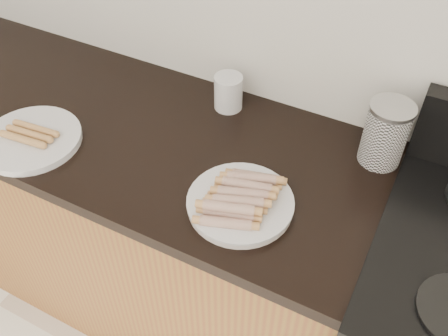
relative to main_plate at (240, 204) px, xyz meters
The scene contains 8 objects.
cabinet_base 0.92m from the main_plate, behind, with size 2.20×0.59×0.86m, color olive.
counter_slab 0.79m from the main_plate, behind, with size 2.20×0.62×0.04m, color black.
main_plate is the anchor object (origin of this frame).
side_plate 0.63m from the main_plate, behind, with size 0.28×0.28×0.02m, color silver.
hotdog_pile 0.03m from the main_plate, 88.21° to the left, with size 0.12×0.23×0.05m.
plain_sausages 0.63m from the main_plate, behind, with size 0.14×0.09×0.02m.
canister 0.42m from the main_plate, 51.56° to the left, with size 0.12×0.12×0.18m.
mug 0.40m from the main_plate, 121.20° to the left, with size 0.09×0.09×0.11m, color white.
Camera 1 is at (0.41, 0.83, 1.84)m, focal length 40.00 mm.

